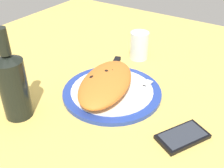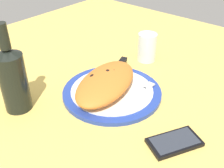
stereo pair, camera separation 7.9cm
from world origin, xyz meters
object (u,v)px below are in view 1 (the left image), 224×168
object	(u,v)px
fork	(139,91)
wine_bottle	(13,84)
plate	(112,92)
smartphone	(183,136)
water_glass	(139,47)
knife	(113,69)
calzone	(106,83)

from	to	relation	value
fork	wine_bottle	bearing A→B (deg)	137.73
plate	smartphone	distance (cm)	25.32
smartphone	water_glass	xyz separation A→B (cm)	(30.96, 29.13, 3.87)
wine_bottle	smartphone	bearing A→B (deg)	-68.73
knife	water_glass	distance (cm)	15.18
fork	water_glass	size ratio (longest dim) A/B	1.77
water_glass	knife	bearing A→B (deg)	173.54
calzone	water_glass	distance (cm)	26.02
smartphone	water_glass	distance (cm)	42.69
knife	smartphone	bearing A→B (deg)	-117.55
fork	water_glass	distance (cm)	24.70
fork	knife	world-z (taller)	knife
plate	calzone	bearing A→B (deg)	124.81
plate	smartphone	size ratio (longest dim) A/B	2.09
plate	water_glass	world-z (taller)	water_glass
wine_bottle	plate	bearing A→B (deg)	-35.50
calzone	fork	size ratio (longest dim) A/B	1.64
knife	wine_bottle	distance (cm)	33.89
plate	smartphone	xyz separation A→B (cm)	(-6.16, -24.56, -0.16)
plate	fork	size ratio (longest dim) A/B	1.65
plate	calzone	xyz separation A→B (cm)	(-1.03, 1.48, 3.25)
knife	fork	bearing A→B (deg)	-116.20
knife	smartphone	world-z (taller)	knife
plate	fork	xyz separation A→B (cm)	(3.27, -7.24, 1.00)
plate	knife	size ratio (longest dim) A/B	1.35
smartphone	fork	bearing A→B (deg)	61.43
plate	knife	world-z (taller)	knife
smartphone	wine_bottle	xyz separation A→B (cm)	(-15.61, 40.09, 9.11)
smartphone	wine_bottle	distance (cm)	43.98
calzone	smartphone	size ratio (longest dim) A/B	2.08
water_glass	fork	bearing A→B (deg)	-151.26
smartphone	wine_bottle	bearing A→B (deg)	111.27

